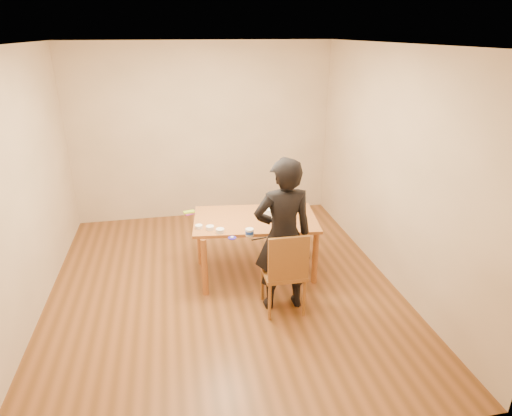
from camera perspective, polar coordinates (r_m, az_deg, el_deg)
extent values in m
cube|color=brown|center=(5.19, -4.33, -10.42)|extent=(4.00, 4.50, 0.00)
cube|color=silver|center=(4.36, -5.43, 20.88)|extent=(4.00, 4.50, 0.00)
cube|color=tan|center=(6.76, -7.13, 9.85)|extent=(4.00, 0.00, 2.70)
cube|color=tan|center=(4.82, -29.13, 1.86)|extent=(0.00, 4.50, 2.70)
cube|color=tan|center=(5.20, 17.71, 5.05)|extent=(0.00, 4.50, 2.70)
cube|color=brown|center=(5.12, -0.11, -1.55)|extent=(1.54, 1.02, 0.04)
cube|color=brown|center=(4.61, 3.64, -8.46)|extent=(0.44, 0.44, 0.04)
cylinder|color=red|center=(5.18, 2.14, -0.93)|extent=(0.26, 0.26, 0.02)
cylinder|color=white|center=(5.16, 2.15, -0.43)|extent=(0.25, 0.25, 0.08)
ellipsoid|color=white|center=(5.14, 2.16, 0.10)|extent=(0.24, 0.24, 0.03)
cylinder|color=white|center=(4.67, -0.87, -3.24)|extent=(0.09, 0.09, 0.08)
cylinder|color=#221798|center=(4.63, -3.20, -4.00)|extent=(0.09, 0.09, 0.01)
ellipsoid|color=white|center=(4.63, -3.20, -3.86)|extent=(0.04, 0.04, 0.02)
cylinder|color=white|center=(4.76, -4.82, -3.03)|extent=(0.09, 0.09, 0.04)
cylinder|color=white|center=(4.89, -7.64, -2.49)|extent=(0.08, 0.08, 0.04)
cylinder|color=white|center=(4.84, -6.16, -2.63)|extent=(0.09, 0.09, 0.04)
cube|color=#C92F93|center=(5.28, -8.85, -0.73)|extent=(0.13, 0.10, 0.02)
cube|color=green|center=(5.27, -8.92, -0.52)|extent=(0.14, 0.09, 0.02)
cube|color=black|center=(4.61, 0.41, -4.11)|extent=(0.17, 0.05, 0.01)
imported|color=black|center=(4.45, 3.62, -3.75)|extent=(0.63, 0.42, 1.70)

